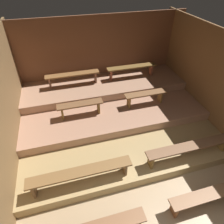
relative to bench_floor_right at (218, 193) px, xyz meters
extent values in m
cube|color=tan|center=(-1.33, 2.19, -0.37)|extent=(6.08, 6.16, 0.08)
cube|color=brown|center=(-1.33, 4.90, 1.01)|extent=(6.08, 0.06, 2.68)
cube|color=brown|center=(-4.00, 2.19, 1.01)|extent=(0.06, 6.16, 2.68)
cube|color=brown|center=(1.34, 2.19, 1.01)|extent=(0.06, 6.16, 2.68)
cube|color=tan|center=(-1.33, 2.80, -0.21)|extent=(5.28, 4.15, 0.24)
cube|color=tan|center=(-1.33, 3.46, 0.03)|extent=(5.28, 2.82, 0.24)
cube|color=tan|center=(-1.33, 4.14, 0.28)|extent=(5.28, 1.46, 0.24)
cube|color=brown|center=(-1.72, 0.00, -0.15)|extent=(0.05, 0.21, 0.36)
cube|color=brown|center=(0.00, 0.00, 0.05)|extent=(2.12, 0.26, 0.04)
cube|color=brown|center=(-0.94, 0.00, -0.15)|extent=(0.05, 0.21, 0.36)
cube|color=brown|center=(-2.60, 1.02, 0.29)|extent=(2.15, 0.26, 0.04)
cube|color=brown|center=(-3.56, 1.02, 0.09)|extent=(0.05, 0.21, 0.36)
cube|color=brown|center=(-1.64, 1.02, 0.09)|extent=(0.05, 0.21, 0.36)
cube|color=brown|center=(-0.06, 1.02, 0.29)|extent=(2.15, 0.26, 0.04)
cube|color=brown|center=(-1.02, 1.02, 0.09)|extent=(0.05, 0.21, 0.36)
cube|color=brown|center=(0.90, 1.02, 0.09)|extent=(0.05, 0.21, 0.36)
cube|color=brown|center=(-2.30, 2.99, 0.54)|extent=(1.26, 0.26, 0.04)
cube|color=brown|center=(-2.81, 2.99, 0.34)|extent=(0.05, 0.21, 0.36)
cube|color=brown|center=(-1.79, 2.99, 0.34)|extent=(0.05, 0.21, 0.36)
cube|color=brown|center=(-0.36, 2.99, 0.54)|extent=(1.26, 0.26, 0.04)
cube|color=brown|center=(-0.87, 2.99, 0.34)|extent=(0.05, 0.21, 0.36)
cube|color=brown|center=(0.15, 2.99, 0.34)|extent=(0.05, 0.21, 0.36)
cube|color=brown|center=(-2.33, 4.30, 0.78)|extent=(1.71, 0.26, 0.04)
cube|color=brown|center=(-3.06, 4.30, 0.58)|extent=(0.05, 0.21, 0.36)
cube|color=brown|center=(-1.60, 4.30, 0.58)|extent=(0.05, 0.21, 0.36)
cube|color=brown|center=(-0.33, 4.30, 0.78)|extent=(1.71, 0.26, 0.04)
cube|color=brown|center=(-1.06, 4.30, 0.58)|extent=(0.05, 0.21, 0.36)
cube|color=brown|center=(0.40, 4.30, 0.58)|extent=(0.05, 0.21, 0.36)
camera|label=1|loc=(-2.59, -1.35, 3.71)|focal=30.96mm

